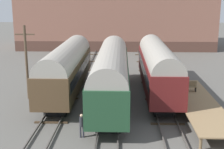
{
  "coord_description": "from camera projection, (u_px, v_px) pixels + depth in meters",
  "views": [
    {
      "loc": [
        0.96,
        -25.34,
        9.41
      ],
      "look_at": [
        0.0,
        3.97,
        2.2
      ],
      "focal_mm": 50.0,
      "sensor_mm": 36.0,
      "label": 1
    }
  ],
  "objects": [
    {
      "name": "bench",
      "position": [
        189.0,
        86.0,
        28.96
      ],
      "size": [
        1.4,
        0.4,
        0.91
      ],
      "color": "brown",
      "rests_on": "station_platform"
    },
    {
      "name": "train_car_brown",
      "position": [
        67.0,
        66.0,
        30.85
      ],
      "size": [
        3.07,
        16.01,
        5.05
      ],
      "color": "black",
      "rests_on": "ground"
    },
    {
      "name": "station_platform",
      "position": [
        198.0,
        102.0,
        26.08
      ],
      "size": [
        3.13,
        13.95,
        0.98
      ],
      "color": "#8C704C",
      "rests_on": "ground"
    },
    {
      "name": "utility_pole",
      "position": [
        26.0,
        61.0,
        29.2
      ],
      "size": [
        1.8,
        0.24,
        7.0
      ],
      "color": "#473828",
      "rests_on": "ground"
    },
    {
      "name": "track_left",
      "position": [
        59.0,
        108.0,
        26.98
      ],
      "size": [
        2.6,
        60.0,
        0.26
      ],
      "color": "#4C4742",
      "rests_on": "ground"
    },
    {
      "name": "train_car_green",
      "position": [
        111.0,
        71.0,
        28.34
      ],
      "size": [
        3.04,
        17.95,
        5.16
      ],
      "color": "black",
      "rests_on": "ground"
    },
    {
      "name": "track_middle",
      "position": [
        110.0,
        109.0,
        26.84
      ],
      "size": [
        2.6,
        60.0,
        0.26
      ],
      "color": "#4C4742",
      "rests_on": "ground"
    },
    {
      "name": "ground_plane",
      "position": [
        110.0,
        110.0,
        26.87
      ],
      "size": [
        200.0,
        200.0,
        0.0
      ],
      "primitive_type": "plane",
      "color": "#56544F"
    },
    {
      "name": "person_worker",
      "position": [
        82.0,
        123.0,
        21.38
      ],
      "size": [
        0.32,
        0.32,
        1.73
      ],
      "color": "#282833",
      "rests_on": "ground"
    },
    {
      "name": "track_right",
      "position": [
        163.0,
        109.0,
        26.69
      ],
      "size": [
        2.6,
        60.0,
        0.26
      ],
      "color": "#4C4742",
      "rests_on": "ground"
    },
    {
      "name": "train_car_maroon",
      "position": [
        158.0,
        65.0,
        30.9
      ],
      "size": [
        2.91,
        16.06,
        5.1
      ],
      "color": "black",
      "rests_on": "ground"
    }
  ]
}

